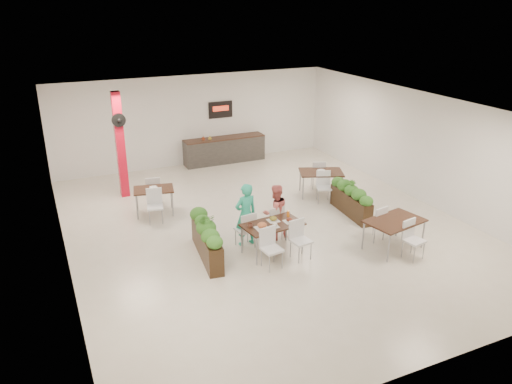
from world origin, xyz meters
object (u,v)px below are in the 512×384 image
(main_table, at_px, (272,228))
(side_table_b, at_px, (321,175))
(planter_right, at_px, (351,198))
(planter_left, at_px, (207,237))
(red_column, at_px, (120,144))
(side_table_a, at_px, (154,193))
(diner_woman, at_px, (275,212))
(side_table_c, at_px, (394,224))
(service_counter, at_px, (224,149))
(diner_man, at_px, (246,215))

(main_table, height_order, side_table_b, same)
(planter_right, bearing_deg, planter_left, -171.55)
(red_column, xyz_separation_m, side_table_a, (0.51, -1.73, -1.02))
(diner_woman, bearing_deg, planter_left, 0.01)
(red_column, bearing_deg, side_table_c, -49.72)
(planter_right, xyz_separation_m, side_table_b, (0.03, 1.65, 0.14))
(red_column, xyz_separation_m, planter_left, (1.01, -4.72, -1.11))
(service_counter, distance_m, side_table_c, 8.14)
(diner_woman, height_order, planter_right, diner_woman)
(planter_right, height_order, side_table_b, planter_right)
(main_table, distance_m, diner_man, 0.78)
(diner_woman, xyz_separation_m, planter_right, (2.58, 0.44, -0.22))
(service_counter, relative_size, diner_woman, 2.09)
(planter_left, height_order, side_table_b, planter_left)
(side_table_b, distance_m, side_table_c, 3.78)
(diner_man, distance_m, side_table_b, 4.00)
(red_column, distance_m, diner_woman, 5.43)
(planter_right, relative_size, side_table_c, 1.16)
(main_table, distance_m, planter_right, 3.19)
(main_table, xyz_separation_m, side_table_c, (2.75, -1.03, 0.00))
(red_column, height_order, diner_woman, red_column)
(diner_man, relative_size, planter_left, 0.76)
(red_column, relative_size, diner_woman, 2.23)
(side_table_b, height_order, side_table_c, same)
(service_counter, xyz_separation_m, side_table_b, (1.51, -4.28, 0.15))
(red_column, height_order, planter_right, red_column)
(service_counter, xyz_separation_m, side_table_a, (-3.49, -3.59, 0.13))
(service_counter, distance_m, diner_man, 6.65)
(diner_man, height_order, side_table_a, diner_man)
(side_table_a, bearing_deg, side_table_c, -31.56)
(planter_right, bearing_deg, diner_man, -172.54)
(planter_right, distance_m, side_table_b, 1.65)
(main_table, relative_size, diner_woman, 1.22)
(red_column, height_order, service_counter, red_column)
(service_counter, relative_size, side_table_b, 1.81)
(side_table_a, height_order, side_table_c, same)
(diner_woman, bearing_deg, side_table_b, -147.98)
(diner_woman, relative_size, planter_left, 0.68)
(main_table, height_order, diner_man, diner_man)
(diner_man, distance_m, diner_woman, 0.80)
(planter_right, distance_m, side_table_c, 2.14)
(main_table, height_order, planter_right, planter_right)
(diner_woman, bearing_deg, red_column, -63.91)
(side_table_a, relative_size, side_table_c, 1.00)
(main_table, relative_size, side_table_a, 1.05)
(planter_right, bearing_deg, diner_woman, -170.26)
(side_table_a, height_order, side_table_b, same)
(planter_left, bearing_deg, red_column, 102.04)
(side_table_c, bearing_deg, diner_man, 141.04)
(planter_left, relative_size, planter_right, 1.08)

